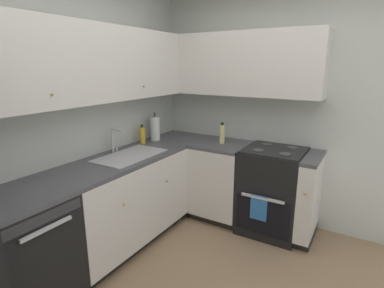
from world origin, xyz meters
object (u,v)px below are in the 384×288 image
dishwasher (25,256)px  oven_range (272,190)px  paper_towel_roll (155,128)px  soap_bottle (142,135)px  oil_bottle (222,134)px

dishwasher → oven_range: (2.04, -1.20, 0.02)m
paper_towel_roll → soap_bottle: bearing=174.6°
oven_range → soap_bottle: soap_bottle is taller
oven_range → soap_bottle: 1.56m
soap_bottle → oil_bottle: size_ratio=0.91×
dishwasher → oven_range: size_ratio=0.83×
oil_bottle → paper_towel_roll: bearing=109.4°
dishwasher → oil_bottle: oil_bottle is taller
oven_range → dishwasher: bearing=149.7°
paper_towel_roll → dishwasher: bearing=-174.8°
soap_bottle → oil_bottle: oil_bottle is taller
dishwasher → soap_bottle: soap_bottle is taller
oven_range → soap_bottle: (-0.49, 1.38, 0.54)m
dishwasher → paper_towel_roll: (1.76, 0.16, 0.61)m
dishwasher → oil_bottle: 2.19m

